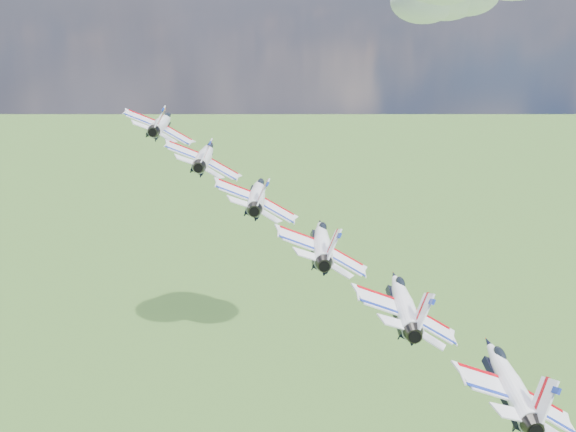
# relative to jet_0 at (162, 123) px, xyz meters

# --- Properties ---
(jet_0) EXTENTS (12.10, 15.72, 8.44)m
(jet_0) POSITION_rel_jet_0_xyz_m (0.00, 0.00, 0.00)
(jet_0) COLOR white
(jet_1) EXTENTS (12.10, 15.72, 8.44)m
(jet_1) POSITION_rel_jet_0_xyz_m (8.03, -9.35, -2.43)
(jet_1) COLOR white
(jet_2) EXTENTS (12.10, 15.72, 8.44)m
(jet_2) POSITION_rel_jet_0_xyz_m (16.05, -18.70, -4.85)
(jet_2) COLOR white
(jet_3) EXTENTS (12.10, 15.72, 8.44)m
(jet_3) POSITION_rel_jet_0_xyz_m (24.08, -28.06, -7.28)
(jet_3) COLOR white
(jet_4) EXTENTS (12.10, 15.72, 8.44)m
(jet_4) POSITION_rel_jet_0_xyz_m (32.11, -37.41, -9.71)
(jet_4) COLOR silver
(jet_5) EXTENTS (12.10, 15.72, 8.44)m
(jet_5) POSITION_rel_jet_0_xyz_m (40.13, -46.76, -12.13)
(jet_5) COLOR silver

